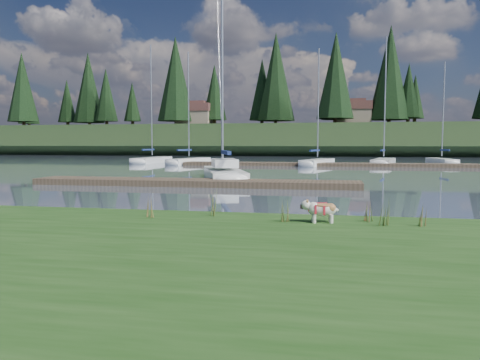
# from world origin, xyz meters

# --- Properties ---
(ground) EXTENTS (200.00, 200.00, 0.00)m
(ground) POSITION_xyz_m (0.00, 30.00, 0.00)
(ground) COLOR slate
(ground) RESTS_ON ground
(bank) EXTENTS (60.00, 9.00, 0.35)m
(bank) POSITION_xyz_m (0.00, -6.00, 0.17)
(bank) COLOR #284D1B
(bank) RESTS_ON ground
(ridge) EXTENTS (200.00, 20.00, 5.00)m
(ridge) POSITION_xyz_m (0.00, 73.00, 2.50)
(ridge) COLOR #1F3218
(ridge) RESTS_ON ground
(bulldog) EXTENTS (0.80, 0.39, 0.48)m
(bulldog) POSITION_xyz_m (2.41, -2.60, 0.65)
(bulldog) COLOR silver
(bulldog) RESTS_ON bank
(sailboat_main) EXTENTS (4.62, 9.23, 13.12)m
(sailboat_main) POSITION_xyz_m (-3.71, 14.10, 0.42)
(sailboat_main) COLOR white
(sailboat_main) RESTS_ON ground
(dock_near) EXTENTS (16.00, 2.00, 0.30)m
(dock_near) POSITION_xyz_m (-4.00, 9.00, 0.15)
(dock_near) COLOR #4C3D2C
(dock_near) RESTS_ON ground
(dock_far) EXTENTS (26.00, 2.20, 0.30)m
(dock_far) POSITION_xyz_m (2.00, 30.00, 0.15)
(dock_far) COLOR #4C3D2C
(dock_far) RESTS_ON ground
(sailboat_bg_0) EXTENTS (1.77, 8.61, 12.39)m
(sailboat_bg_0) POSITION_xyz_m (-16.02, 34.67, 0.32)
(sailboat_bg_0) COLOR white
(sailboat_bg_0) RESTS_ON ground
(sailboat_bg_1) EXTENTS (3.04, 7.51, 11.07)m
(sailboat_bg_1) POSITION_xyz_m (-11.16, 32.40, 0.33)
(sailboat_bg_1) COLOR white
(sailboat_bg_1) RESTS_ON ground
(sailboat_bg_2) EXTENTS (3.40, 7.27, 10.85)m
(sailboat_bg_2) POSITION_xyz_m (1.47, 31.97, 0.33)
(sailboat_bg_2) COLOR white
(sailboat_bg_2) RESTS_ON ground
(sailboat_bg_3) EXTENTS (3.26, 8.49, 12.20)m
(sailboat_bg_3) POSITION_xyz_m (7.63, 34.63, 0.32)
(sailboat_bg_3) COLOR white
(sailboat_bg_3) RESTS_ON ground
(sailboat_bg_4) EXTENTS (2.03, 6.81, 10.03)m
(sailboat_bg_4) POSITION_xyz_m (13.11, 36.59, 0.33)
(sailboat_bg_4) COLOR white
(sailboat_bg_4) RESTS_ON ground
(weed_0) EXTENTS (0.17, 0.14, 0.72)m
(weed_0) POSITION_xyz_m (-0.05, -2.18, 0.65)
(weed_0) COLOR #475B23
(weed_0) RESTS_ON bank
(weed_1) EXTENTS (0.17, 0.14, 0.50)m
(weed_1) POSITION_xyz_m (1.66, -2.69, 0.56)
(weed_1) COLOR #475B23
(weed_1) RESTS_ON bank
(weed_2) EXTENTS (0.17, 0.14, 0.62)m
(weed_2) POSITION_xyz_m (3.70, -2.76, 0.61)
(weed_2) COLOR #475B23
(weed_2) RESTS_ON bank
(weed_3) EXTENTS (0.17, 0.14, 0.51)m
(weed_3) POSITION_xyz_m (-1.45, -2.68, 0.56)
(weed_3) COLOR #475B23
(weed_3) RESTS_ON bank
(weed_4) EXTENTS (0.17, 0.14, 0.49)m
(weed_4) POSITION_xyz_m (3.39, -2.31, 0.55)
(weed_4) COLOR #475B23
(weed_4) RESTS_ON bank
(weed_5) EXTENTS (0.17, 0.14, 0.50)m
(weed_5) POSITION_xyz_m (4.43, -2.73, 0.56)
(weed_5) COLOR #475B23
(weed_5) RESTS_ON bank
(mud_lip) EXTENTS (60.00, 0.50, 0.14)m
(mud_lip) POSITION_xyz_m (0.00, -1.60, 0.07)
(mud_lip) COLOR #33281C
(mud_lip) RESTS_ON ground
(conifer_0) EXTENTS (5.72, 5.72, 14.15)m
(conifer_0) POSITION_xyz_m (-55.00, 67.00, 12.64)
(conifer_0) COLOR #382619
(conifer_0) RESTS_ON ridge
(conifer_1) EXTENTS (4.40, 4.40, 11.30)m
(conifer_1) POSITION_xyz_m (-40.00, 71.00, 11.28)
(conifer_1) COLOR #382619
(conifer_1) RESTS_ON ridge
(conifer_2) EXTENTS (6.60, 6.60, 16.05)m
(conifer_2) POSITION_xyz_m (-25.00, 68.00, 13.54)
(conifer_2) COLOR #382619
(conifer_2) RESTS_ON ridge
(conifer_3) EXTENTS (4.84, 4.84, 12.25)m
(conifer_3) POSITION_xyz_m (-10.00, 72.00, 11.74)
(conifer_3) COLOR #382619
(conifer_3) RESTS_ON ridge
(conifer_4) EXTENTS (6.16, 6.16, 15.10)m
(conifer_4) POSITION_xyz_m (3.00, 66.00, 13.09)
(conifer_4) COLOR #382619
(conifer_4) RESTS_ON ridge
(conifer_5) EXTENTS (3.96, 3.96, 10.35)m
(conifer_5) POSITION_xyz_m (15.00, 70.00, 10.83)
(conifer_5) COLOR #382619
(conifer_5) RESTS_ON ridge
(house_0) EXTENTS (6.30, 5.30, 4.65)m
(house_0) POSITION_xyz_m (-22.00, 70.00, 7.31)
(house_0) COLOR gray
(house_0) RESTS_ON ridge
(house_1) EXTENTS (6.30, 5.30, 4.65)m
(house_1) POSITION_xyz_m (6.00, 71.00, 7.31)
(house_1) COLOR gray
(house_1) RESTS_ON ridge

